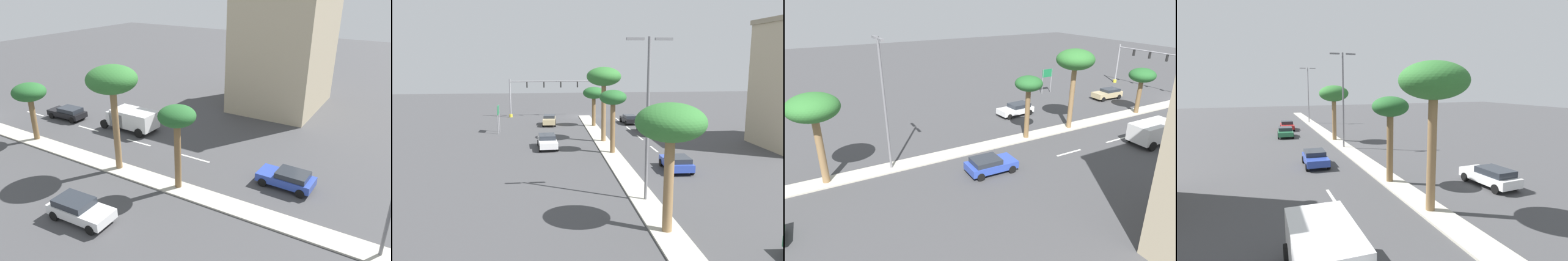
% 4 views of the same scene
% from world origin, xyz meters
% --- Properties ---
extents(ground_plane, '(160.00, 160.00, 0.00)m').
position_xyz_m(ground_plane, '(0.00, 33.36, 0.00)').
color(ground_plane, '#424244').
extents(median_curb, '(1.80, 85.80, 0.12)m').
position_xyz_m(median_curb, '(0.00, 42.90, 0.06)').
color(median_curb, '#B7B2A3').
rests_on(median_curb, ground).
extents(lane_stripe_front, '(0.20, 2.80, 0.01)m').
position_xyz_m(lane_stripe_front, '(-4.82, 4.00, 0.01)').
color(lane_stripe_front, silver).
rests_on(lane_stripe_front, ground).
extents(lane_stripe_leading, '(0.20, 2.80, 0.01)m').
position_xyz_m(lane_stripe_leading, '(-4.82, 12.40, 0.01)').
color(lane_stripe_leading, silver).
rests_on(lane_stripe_leading, ground).
extents(lane_stripe_outboard, '(0.20, 2.80, 0.01)m').
position_xyz_m(lane_stripe_outboard, '(-4.82, 18.94, 0.01)').
color(lane_stripe_outboard, silver).
rests_on(lane_stripe_outboard, ground).
extents(lane_stripe_rear, '(0.20, 2.80, 0.01)m').
position_xyz_m(lane_stripe_rear, '(-4.82, 25.11, 0.01)').
color(lane_stripe_rear, silver).
rests_on(lane_stripe_rear, ground).
extents(traffic_signal_gantry, '(13.76, 0.53, 6.14)m').
position_xyz_m(traffic_signal_gantry, '(8.14, -0.05, 4.03)').
color(traffic_signal_gantry, gray).
rests_on(traffic_signal_gantry, ground).
extents(directional_road_sign, '(0.10, 1.73, 3.49)m').
position_xyz_m(directional_road_sign, '(12.22, 13.93, 2.56)').
color(directional_road_sign, gray).
rests_on(directional_road_sign, ground).
extents(palm_tree_inboard, '(2.99, 2.99, 5.38)m').
position_xyz_m(palm_tree_inboard, '(-0.33, 10.36, 4.51)').
color(palm_tree_inboard, brown).
rests_on(palm_tree_inboard, median_curb).
extents(palm_tree_trailing, '(3.80, 3.80, 8.26)m').
position_xyz_m(palm_tree_trailing, '(-0.12, 20.89, 7.13)').
color(palm_tree_trailing, olive).
rests_on(palm_tree_trailing, median_curb).
extents(palm_tree_left, '(2.64, 2.64, 6.18)m').
position_xyz_m(palm_tree_left, '(-0.18, 26.54, 5.28)').
color(palm_tree_left, brown).
rests_on(palm_tree_left, median_curb).
extents(palm_tree_center, '(3.69, 3.69, 6.91)m').
position_xyz_m(palm_tree_center, '(0.01, 44.94, 5.85)').
color(palm_tree_center, olive).
rests_on(palm_tree_center, median_curb).
extents(street_lamp_outboard, '(2.90, 0.24, 10.45)m').
position_xyz_m(street_lamp_outboard, '(-0.08, 40.02, 6.20)').
color(street_lamp_outboard, slate).
rests_on(street_lamp_outboard, median_curb).
extents(sedan_tan_inboard, '(1.98, 4.21, 1.39)m').
position_xyz_m(sedan_tan_inboard, '(5.79, 8.49, 0.76)').
color(sedan_tan_inboard, tan).
rests_on(sedan_tan_inboard, ground).
extents(sedan_black_rear, '(2.06, 4.36, 1.31)m').
position_xyz_m(sedan_black_rear, '(-5.75, 8.41, 0.71)').
color(sedan_black_rear, black).
rests_on(sedan_black_rear, ground).
extents(sedan_white_mid, '(2.20, 4.38, 1.38)m').
position_xyz_m(sedan_white_mid, '(6.19, 23.37, 0.74)').
color(sedan_white_mid, silver).
rests_on(sedan_white_mid, ground).
extents(sedan_blue_outboard, '(2.15, 4.08, 1.30)m').
position_xyz_m(sedan_blue_outboard, '(-4.47, 33.21, 0.71)').
color(sedan_blue_outboard, '#2D47AD').
rests_on(sedan_blue_outboard, ground).
extents(box_truck, '(2.63, 5.74, 2.10)m').
position_xyz_m(box_truck, '(-6.97, 16.25, 1.20)').
color(box_truck, silver).
rests_on(box_truck, ground).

